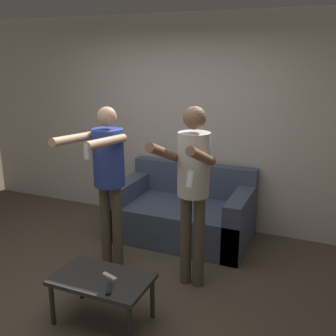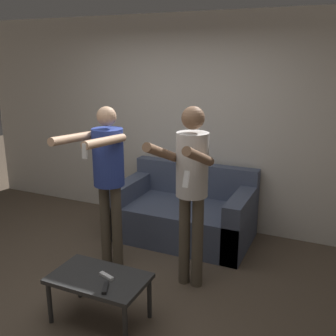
% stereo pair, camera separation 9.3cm
% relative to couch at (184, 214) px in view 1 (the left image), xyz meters
% --- Properties ---
extents(ground_plane, '(14.00, 14.00, 0.00)m').
position_rel_couch_xyz_m(ground_plane, '(-0.23, -1.49, -0.29)').
color(ground_plane, brown).
extents(wall_back, '(6.40, 0.06, 2.70)m').
position_rel_couch_xyz_m(wall_back, '(-0.23, 0.51, 1.06)').
color(wall_back, silver).
rests_on(wall_back, ground_plane).
extents(couch, '(1.63, 0.95, 0.86)m').
position_rel_couch_xyz_m(couch, '(0.00, 0.00, 0.00)').
color(couch, '#4C5670').
rests_on(couch, ground_plane).
extents(person_standing_left, '(0.43, 0.79, 1.71)m').
position_rel_couch_xyz_m(person_standing_left, '(-0.45, -0.99, 0.79)').
color(person_standing_left, brown).
rests_on(person_standing_left, ground_plane).
extents(person_standing_right, '(0.42, 0.76, 1.76)m').
position_rel_couch_xyz_m(person_standing_right, '(0.45, -0.99, 0.80)').
color(person_standing_right, brown).
rests_on(person_standing_right, ground_plane).
extents(coffee_table, '(0.81, 0.49, 0.42)m').
position_rel_couch_xyz_m(coffee_table, '(-0.04, -1.81, 0.07)').
color(coffee_table, '#2D2D2D').
rests_on(coffee_table, ground_plane).
extents(remote_near, '(0.10, 0.15, 0.02)m').
position_rel_couch_xyz_m(remote_near, '(0.11, -1.94, 0.13)').
color(remote_near, black).
rests_on(remote_near, coffee_table).
extents(remote_far, '(0.15, 0.08, 0.02)m').
position_rel_couch_xyz_m(remote_far, '(0.02, -1.79, 0.13)').
color(remote_far, white).
rests_on(remote_far, coffee_table).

